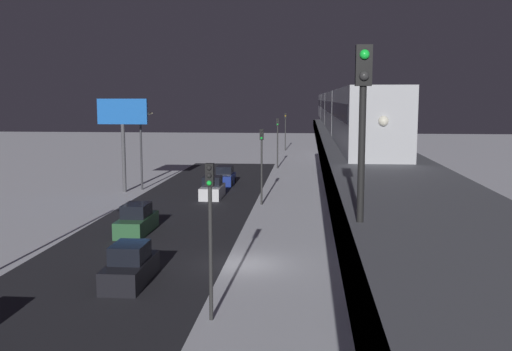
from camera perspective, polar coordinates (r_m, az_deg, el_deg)
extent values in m
plane|color=white|center=(31.88, -1.37, -8.70)|extent=(240.00, 240.00, 0.00)
cube|color=#28282D|center=(33.20, -12.63, -8.21)|extent=(11.00, 97.25, 0.01)
cube|color=slate|center=(30.74, 11.07, 1.42)|extent=(5.00, 97.25, 0.80)
cube|color=#38383D|center=(30.59, 6.63, 1.48)|extent=(0.24, 95.30, 0.80)
cylinder|color=slate|center=(71.27, 7.66, 2.46)|extent=(1.40, 1.40, 5.31)
cylinder|color=slate|center=(55.17, 8.40, 0.96)|extent=(1.40, 1.40, 5.31)
cylinder|color=slate|center=(39.15, 9.74, -1.76)|extent=(1.40, 1.40, 5.31)
cylinder|color=slate|center=(23.39, 12.94, -8.19)|extent=(1.40, 1.40, 5.31)
cube|color=#B7BABF|center=(34.50, 10.49, 5.58)|extent=(2.90, 18.00, 3.40)
cube|color=black|center=(34.49, 10.50, 6.26)|extent=(2.94, 16.20, 0.90)
cube|color=#B7BABF|center=(53.04, 8.61, 6.28)|extent=(2.90, 18.00, 3.40)
cube|color=black|center=(53.03, 8.62, 6.72)|extent=(2.94, 16.20, 0.90)
cube|color=#B7BABF|center=(71.61, 7.71, 6.61)|extent=(2.90, 18.00, 3.40)
cube|color=black|center=(71.60, 7.71, 6.94)|extent=(2.94, 16.20, 0.90)
cube|color=#B7BABF|center=(90.19, 7.18, 6.81)|extent=(2.90, 18.00, 3.40)
cube|color=black|center=(90.19, 7.18, 7.07)|extent=(2.94, 16.20, 0.90)
sphere|color=white|center=(25.50, 12.39, 5.26)|extent=(0.44, 0.44, 0.44)
cylinder|color=black|center=(13.39, 10.32, 2.20)|extent=(0.16, 0.16, 3.20)
cube|color=black|center=(13.35, 10.52, 10.57)|extent=(0.36, 0.28, 0.90)
sphere|color=#19F23F|center=(13.21, 10.61, 11.60)|extent=(0.22, 0.22, 0.22)
sphere|color=#333333|center=(13.18, 10.56, 9.60)|extent=(0.22, 0.22, 0.22)
cube|color=navy|center=(60.44, -3.07, -0.40)|extent=(1.80, 4.16, 1.10)
cube|color=black|center=(60.31, -3.08, 0.52)|extent=(1.58, 1.99, 0.87)
cylinder|color=black|center=(61.86, -3.68, -0.44)|extent=(0.20, 0.64, 0.64)
cylinder|color=black|center=(61.62, -2.11, -0.46)|extent=(0.20, 0.64, 0.64)
cylinder|color=black|center=(59.34, -4.06, -0.79)|extent=(0.20, 0.64, 0.64)
cylinder|color=black|center=(59.09, -2.42, -0.81)|extent=(0.20, 0.64, 0.64)
cube|color=#2D6038|center=(39.76, -11.61, -4.75)|extent=(1.80, 4.68, 1.10)
cube|color=black|center=(39.57, -11.65, -3.35)|extent=(1.58, 2.25, 0.87)
cube|color=silver|center=(52.64, -4.30, -1.61)|extent=(1.80, 4.16, 1.10)
cube|color=black|center=(52.49, -4.31, -0.54)|extent=(1.58, 2.00, 0.87)
cube|color=black|center=(29.27, -12.22, -9.24)|extent=(1.80, 4.37, 1.10)
cube|color=black|center=(29.01, -12.27, -7.37)|extent=(1.58, 2.10, 0.87)
cylinder|color=#2D2D2D|center=(23.53, -4.47, -7.68)|extent=(0.16, 0.16, 5.50)
cube|color=black|center=(22.89, -4.55, 0.07)|extent=(0.32, 0.32, 0.90)
sphere|color=black|center=(22.68, -4.64, 0.76)|extent=(0.20, 0.20, 0.20)
sphere|color=black|center=(22.72, -4.63, 0.01)|extent=(0.20, 0.20, 0.20)
sphere|color=#19E53F|center=(22.76, -4.62, -0.74)|extent=(0.20, 0.20, 0.20)
cylinder|color=#2D2D2D|center=(48.79, 0.55, 0.30)|extent=(0.16, 0.16, 5.50)
cube|color=black|center=(48.49, 0.56, 4.05)|extent=(0.32, 0.32, 0.90)
sphere|color=black|center=(48.29, 0.54, 4.39)|extent=(0.20, 0.20, 0.20)
sphere|color=black|center=(48.31, 0.54, 4.04)|extent=(0.20, 0.20, 0.20)
sphere|color=#19E53F|center=(48.33, 0.54, 3.68)|extent=(0.20, 0.20, 0.20)
cylinder|color=#2D2D2D|center=(74.47, 2.13, 2.81)|extent=(0.16, 0.16, 5.50)
cube|color=black|center=(74.28, 2.14, 5.27)|extent=(0.32, 0.32, 0.90)
sphere|color=black|center=(74.08, 2.13, 5.50)|extent=(0.20, 0.20, 0.20)
sphere|color=black|center=(74.10, 2.13, 5.27)|extent=(0.20, 0.20, 0.20)
sphere|color=#19E53F|center=(74.11, 2.13, 5.03)|extent=(0.20, 0.20, 0.20)
cylinder|color=#2D2D2D|center=(100.25, 2.89, 4.03)|extent=(0.16, 0.16, 5.50)
cube|color=black|center=(100.11, 2.91, 5.86)|extent=(0.32, 0.32, 0.90)
sphere|color=black|center=(99.92, 2.90, 6.03)|extent=(0.20, 0.20, 0.20)
sphere|color=yellow|center=(99.93, 2.90, 5.86)|extent=(0.20, 0.20, 0.20)
sphere|color=black|center=(99.94, 2.90, 5.69)|extent=(0.20, 0.20, 0.20)
cylinder|color=#4C4C51|center=(56.93, -12.84, 1.66)|extent=(0.36, 0.36, 6.50)
cube|color=blue|center=(56.66, -12.98, 6.14)|extent=(4.80, 0.30, 2.40)
cylinder|color=#38383D|center=(57.96, -11.20, 2.30)|extent=(0.20, 0.20, 7.50)
ellipsoid|color=#F4E5B2|center=(57.53, -10.52, 6.03)|extent=(0.90, 0.44, 0.30)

